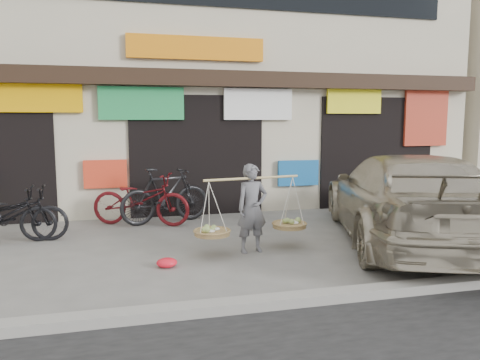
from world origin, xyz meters
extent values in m
plane|color=gray|center=(0.00, 0.00, 0.00)|extent=(70.00, 70.00, 0.00)
cube|color=gray|center=(0.00, -2.00, 0.06)|extent=(70.00, 0.25, 0.12)
cube|color=beige|center=(0.00, 6.50, 3.50)|extent=(14.00, 6.00, 7.00)
cube|color=black|center=(0.00, 3.35, 3.05)|extent=(14.00, 0.35, 0.35)
cube|color=black|center=(0.00, 3.75, 1.35)|extent=(3.00, 0.60, 2.70)
cube|color=black|center=(4.50, 3.75, 1.35)|extent=(3.00, 0.60, 2.70)
cube|color=#FFAF05|center=(-3.20, 3.42, 2.60)|extent=(1.60, 0.08, 0.60)
cube|color=green|center=(-1.20, 3.42, 2.50)|extent=(1.80, 0.08, 0.70)
cube|color=white|center=(1.40, 3.42, 2.50)|extent=(1.60, 0.08, 0.70)
cube|color=#FFF520|center=(3.80, 3.42, 2.60)|extent=(1.40, 0.08, 0.60)
cube|color=#BD3520|center=(5.80, 3.42, 2.20)|extent=(1.20, 0.08, 1.40)
cube|color=#ED3E21|center=(-2.00, 3.42, 1.00)|extent=(0.90, 0.08, 0.60)
cube|color=#1A65AD|center=(2.40, 3.42, 0.90)|extent=(1.00, 0.08, 0.60)
cube|color=orange|center=(0.00, 3.42, 3.70)|extent=(3.00, 0.08, 0.50)
imported|color=slate|center=(0.37, 0.25, 0.72)|extent=(0.57, 0.42, 1.44)
cylinder|color=tan|center=(0.37, 0.25, 1.22)|extent=(1.64, 0.28, 0.04)
cylinder|color=#9C7D4A|center=(-0.31, 0.15, 0.38)|extent=(0.56, 0.56, 0.07)
ellipsoid|color=#A5BF66|center=(-0.31, 0.15, 0.44)|extent=(0.39, 0.39, 0.10)
cylinder|color=#9C7D4A|center=(1.05, 0.36, 0.38)|extent=(0.56, 0.56, 0.07)
ellipsoid|color=#A5BF66|center=(1.05, 0.36, 0.44)|extent=(0.39, 0.39, 0.10)
imported|color=black|center=(-3.74, 1.87, 0.49)|extent=(1.89, 0.69, 0.99)
imported|color=black|center=(-0.79, 2.79, 0.58)|extent=(2.02, 1.06, 1.17)
imported|color=#540E12|center=(-1.30, 2.70, 0.54)|extent=(2.15, 1.43, 1.07)
imported|color=black|center=(-3.55, 1.87, 0.49)|extent=(1.89, 0.69, 0.99)
imported|color=#B3A990|center=(3.14, 0.18, 0.79)|extent=(3.80, 5.84, 1.57)
cube|color=black|center=(3.95, 2.62, 0.55)|extent=(1.65, 0.63, 0.45)
cube|color=silver|center=(3.97, 2.69, 0.45)|extent=(0.43, 0.16, 0.12)
ellipsoid|color=red|center=(-1.06, -0.23, 0.07)|extent=(0.31, 0.25, 0.14)
camera|label=1|loc=(-1.65, -6.91, 2.14)|focal=35.00mm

